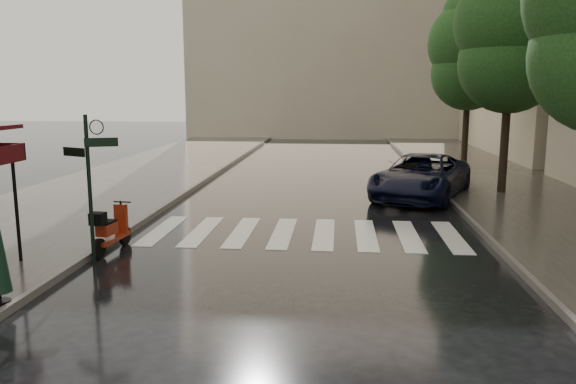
# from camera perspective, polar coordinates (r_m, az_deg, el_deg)

# --- Properties ---
(ground) EXTENTS (120.00, 120.00, 0.00)m
(ground) POSITION_cam_1_polar(r_m,az_deg,el_deg) (9.40, -19.83, -12.60)
(ground) COLOR black
(ground) RESTS_ON ground
(sidewalk_near) EXTENTS (6.00, 60.00, 0.12)m
(sidewalk_near) POSITION_cam_1_polar(r_m,az_deg,el_deg) (21.78, -17.39, 0.44)
(sidewalk_near) COLOR #38332D
(sidewalk_near) RESTS_ON ground
(sidewalk_far) EXTENTS (5.50, 60.00, 0.12)m
(sidewalk_far) POSITION_cam_1_polar(r_m,az_deg,el_deg) (21.12, 22.78, -0.18)
(sidewalk_far) COLOR #38332D
(sidewalk_far) RESTS_ON ground
(curb_near) EXTENTS (0.12, 60.00, 0.16)m
(curb_near) POSITION_cam_1_polar(r_m,az_deg,el_deg) (20.80, -9.61, 0.37)
(curb_near) COLOR #595651
(curb_near) RESTS_ON ground
(curb_far) EXTENTS (0.12, 60.00, 0.16)m
(curb_far) POSITION_cam_1_polar(r_m,az_deg,el_deg) (20.44, 15.29, -0.02)
(curb_far) COLOR #595651
(curb_far) RESTS_ON ground
(crosswalk) EXTENTS (7.85, 3.20, 0.01)m
(crosswalk) POSITION_cam_1_polar(r_m,az_deg,el_deg) (14.29, 1.58, -4.20)
(crosswalk) COLOR silver
(crosswalk) RESTS_ON ground
(signpost) EXTENTS (1.17, 0.29, 3.10)m
(signpost) POSITION_cam_1_polar(r_m,az_deg,el_deg) (12.05, -19.53, 1.40)
(signpost) COLOR black
(signpost) RESTS_ON ground
(backdrop_building) EXTENTS (22.00, 6.00, 20.00)m
(backdrop_building) POSITION_cam_1_polar(r_m,az_deg,el_deg) (46.29, 4.31, 18.08)
(backdrop_building) COLOR tan
(backdrop_building) RESTS_ON ground
(tree_mid) EXTENTS (3.80, 3.80, 8.34)m
(tree_mid) POSITION_cam_1_polar(r_m,az_deg,el_deg) (20.72, 21.81, 15.09)
(tree_mid) COLOR black
(tree_mid) RESTS_ON sidewalk_far
(tree_far) EXTENTS (3.80, 3.80, 8.16)m
(tree_far) POSITION_cam_1_polar(r_m,az_deg,el_deg) (27.53, 17.99, 13.61)
(tree_far) COLOR black
(tree_far) RESTS_ON sidewalk_far
(scooter) EXTENTS (0.50, 1.60, 1.05)m
(scooter) POSITION_cam_1_polar(r_m,az_deg,el_deg) (13.14, -17.58, -3.79)
(scooter) COLOR black
(scooter) RESTS_ON ground
(parked_car) EXTENTS (4.31, 5.88, 1.48)m
(parked_car) POSITION_cam_1_polar(r_m,az_deg,el_deg) (19.43, 13.38, 1.55)
(parked_car) COLOR black
(parked_car) RESTS_ON ground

